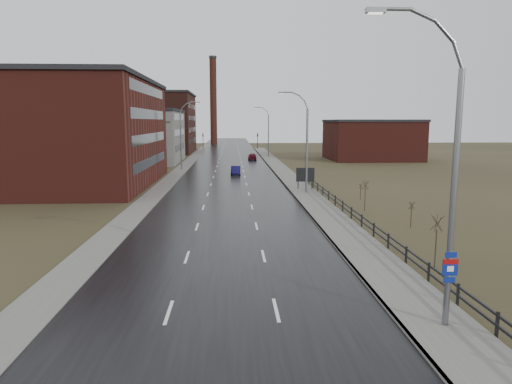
{
  "coord_description": "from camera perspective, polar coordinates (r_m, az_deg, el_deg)",
  "views": [
    {
      "loc": [
        0.45,
        -14.56,
        8.09
      ],
      "look_at": [
        2.18,
        18.3,
        3.0
      ],
      "focal_mm": 32.0,
      "sensor_mm": 36.0,
      "label": 1
    }
  ],
  "objects": [
    {
      "name": "streetlight_left",
      "position": [
        77.03,
        -9.15,
        7.01
      ],
      "size": [
        3.36,
        0.28,
        11.35
      ],
      "color": "slate",
      "rests_on": "ground"
    },
    {
      "name": "shrub_c",
      "position": [
        27.12,
        21.59,
        -5.67
      ],
      "size": [
        0.71,
        0.75,
        3.03
      ],
      "color": "#382D23",
      "rests_on": "ground"
    },
    {
      "name": "shrub_d",
      "position": [
        37.12,
        18.84,
        -2.59
      ],
      "size": [
        0.48,
        0.51,
        2.01
      ],
      "color": "#382D23",
      "rests_on": "ground"
    },
    {
      "name": "shrub_f",
      "position": [
        49.05,
        12.94,
        0.11
      ],
      "size": [
        0.4,
        0.42,
        1.64
      ],
      "color": "#382D23",
      "rests_on": "ground"
    },
    {
      "name": "warehouse_mid",
      "position": [
        94.43,
        -14.38,
        6.81
      ],
      "size": [
        16.32,
        20.4,
        10.5
      ],
      "color": "slate",
      "rests_on": "ground"
    },
    {
      "name": "smokestack",
      "position": [
        164.86,
        -5.35,
        11.34
      ],
      "size": [
        2.7,
        2.7,
        30.7
      ],
      "color": "#331611",
      "rests_on": "ground"
    },
    {
      "name": "car_far",
      "position": [
        96.64,
        -0.47,
        4.44
      ],
      "size": [
        1.77,
        4.36,
        1.48
      ],
      "primitive_type": "imported",
      "rotation": [
        0.0,
        0.0,
        3.14
      ],
      "color": "#470B16",
      "rests_on": "ground"
    },
    {
      "name": "curb_right",
      "position": [
        50.64,
        4.55,
        -0.32
      ],
      "size": [
        0.16,
        180.0,
        0.18
      ],
      "primitive_type": "cube",
      "color": "slate",
      "rests_on": "ground"
    },
    {
      "name": "car_near",
      "position": [
        69.44,
        -2.55,
        2.66
      ],
      "size": [
        1.54,
        4.17,
        1.36
      ],
      "primitive_type": "imported",
      "rotation": [
        0.0,
        0.0,
        -0.02
      ],
      "color": "#100D41",
      "rests_on": "ground"
    },
    {
      "name": "streetlight_right_far",
      "position": [
        104.9,
        1.4,
        7.57
      ],
      "size": [
        3.36,
        0.28,
        11.35
      ],
      "color": "slate",
      "rests_on": "ground"
    },
    {
      "name": "traffic_light_right",
      "position": [
        134.82,
        0.2,
        7.32
      ],
      "size": [
        0.58,
        2.73,
        5.3
      ],
      "color": "black",
      "rests_on": "ground"
    },
    {
      "name": "sidewalk_left",
      "position": [
        75.49,
        -9.58,
        2.57
      ],
      "size": [
        2.4,
        260.0,
        0.12
      ],
      "primitive_type": "cube",
      "color": "#595651",
      "rests_on": "ground"
    },
    {
      "name": "sidewalk_right",
      "position": [
        50.86,
        6.25,
        -0.31
      ],
      "size": [
        3.2,
        180.0,
        0.18
      ],
      "primitive_type": "cube",
      "color": "#595651",
      "rests_on": "ground"
    },
    {
      "name": "guardrail",
      "position": [
        35.1,
        13.38,
        -3.58
      ],
      "size": [
        0.1,
        53.05,
        1.1
      ],
      "color": "black",
      "rests_on": "ground"
    },
    {
      "name": "streetlight_main",
      "position": [
        18.51,
        22.7,
        1.81
      ],
      "size": [
        3.91,
        0.29,
        12.11
      ],
      "color": "slate",
      "rests_on": "ground"
    },
    {
      "name": "shrub_e",
      "position": [
        42.66,
        13.48,
        -0.35
      ],
      "size": [
        0.66,
        0.69,
        2.79
      ],
      "color": "#382D23",
      "rests_on": "ground"
    },
    {
      "name": "traffic_light_left",
      "position": [
        134.87,
        -6.65,
        7.26
      ],
      "size": [
        0.58,
        2.73,
        5.3
      ],
      "color": "black",
      "rests_on": "ground"
    },
    {
      "name": "road",
      "position": [
        75.0,
        -3.34,
        2.61
      ],
      "size": [
        14.0,
        300.0,
        0.06
      ],
      "primitive_type": "cube",
      "color": "black",
      "rests_on": "ground"
    },
    {
      "name": "building_right",
      "position": [
        101.14,
        14.25,
        6.36
      ],
      "size": [
        18.36,
        16.32,
        8.5
      ],
      "color": "#471914",
      "rests_on": "ground"
    },
    {
      "name": "billboard",
      "position": [
        54.32,
        6.18,
        2.09
      ],
      "size": [
        2.18,
        0.17,
        2.69
      ],
      "color": "black",
      "rests_on": "ground"
    },
    {
      "name": "streetlight_right_mid",
      "position": [
        51.25,
        6.06,
        6.23
      ],
      "size": [
        3.36,
        0.28,
        11.35
      ],
      "color": "slate",
      "rests_on": "ground"
    },
    {
      "name": "warehouse_far",
      "position": [
        124.79,
        -13.99,
        8.39
      ],
      "size": [
        26.52,
        24.48,
        15.5
      ],
      "color": "#331611",
      "rests_on": "ground"
    },
    {
      "name": "warehouse_near",
      "position": [
        63.32,
        -22.98,
        6.9
      ],
      "size": [
        22.44,
        28.56,
        13.5
      ],
      "color": "#471914",
      "rests_on": "ground"
    },
    {
      "name": "ground",
      "position": [
        16.67,
        -4.47,
        -20.28
      ],
      "size": [
        320.0,
        320.0,
        0.0
      ],
      "primitive_type": "plane",
      "color": "#2D2819",
      "rests_on": "ground"
    }
  ]
}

